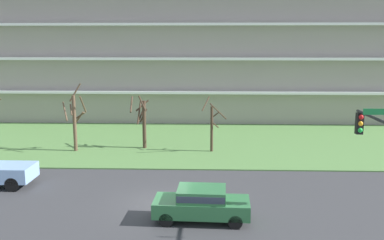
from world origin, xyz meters
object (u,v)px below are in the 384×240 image
tree_left (75,119)px  tree_right (212,126)px  tree_center (143,120)px  traffic_signal_mast (380,160)px  sedan_green_center_left (202,203)px

tree_left → tree_right: (10.33, 0.11, -0.44)m
tree_center → traffic_signal_mast: 20.38m
tree_center → sedan_green_center_left: bearing=-70.8°
tree_left → traffic_signal_mast: traffic_signal_mast is taller
tree_right → traffic_signal_mast: bearing=-69.2°
tree_right → traffic_signal_mast: size_ratio=0.74×
tree_center → tree_right: size_ratio=1.01×
tree_right → traffic_signal_mast: traffic_signal_mast is taller
tree_left → sedan_green_center_left: size_ratio=1.16×
traffic_signal_mast → tree_left: bearing=136.1°
tree_left → sedan_green_center_left: 16.00m
tree_center → tree_right: 5.46m
tree_left → sedan_green_center_left: (9.70, -12.61, -1.63)m
tree_right → traffic_signal_mast: 17.07m
sedan_green_center_left → traffic_signal_mast: 7.94m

